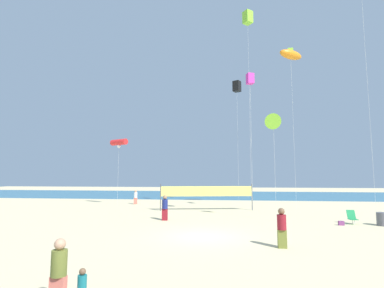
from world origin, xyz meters
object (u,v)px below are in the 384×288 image
(volleyball_net, at_px, (207,192))
(kite_red_tube, at_px, (119,142))
(beachgoer_maroon_shirt, at_px, (282,227))
(kite_orange_inflatable, at_px, (291,55))
(beach_handbag, at_px, (341,223))
(kite_lime_box, at_px, (248,18))
(mother_figure, at_px, (59,271))
(kite_black_box, at_px, (237,87))
(beachgoer_navy_shirt, at_px, (165,207))
(folding_beach_chair, at_px, (352,217))
(kite_lime_delta, at_px, (273,122))
(toddler_figure, at_px, (82,287))
(beachgoer_white_shirt, at_px, (136,197))
(trash_barrel, at_px, (383,219))
(kite_magenta_box, at_px, (250,79))

(volleyball_net, height_order, kite_red_tube, kite_red_tube)
(beachgoer_maroon_shirt, height_order, kite_orange_inflatable, kite_orange_inflatable)
(beach_handbag, bearing_deg, kite_red_tube, 152.35)
(beach_handbag, height_order, kite_lime_box, kite_lime_box)
(mother_figure, distance_m, kite_black_box, 29.62)
(kite_orange_inflatable, bearing_deg, beachgoer_navy_shirt, -145.41)
(mother_figure, relative_size, beachgoer_maroon_shirt, 0.95)
(folding_beach_chair, height_order, kite_lime_delta, kite_lime_delta)
(folding_beach_chair, relative_size, kite_lime_box, 0.05)
(toddler_figure, distance_m, beachgoer_maroon_shirt, 8.86)
(toddler_figure, height_order, beachgoer_navy_shirt, beachgoer_navy_shirt)
(beach_handbag, bearing_deg, beachgoer_white_shirt, 146.46)
(toddler_figure, distance_m, beachgoer_navy_shirt, 13.64)
(beach_handbag, height_order, kite_lime_delta, kite_lime_delta)
(kite_orange_inflatable, bearing_deg, kite_lime_delta, -113.47)
(folding_beach_chair, relative_size, volleyball_net, 0.11)
(beachgoer_navy_shirt, distance_m, volleyball_net, 6.60)
(trash_barrel, bearing_deg, kite_lime_box, 137.38)
(beachgoer_white_shirt, height_order, trash_barrel, beachgoer_white_shirt)
(mother_figure, xyz_separation_m, volleyball_net, (2.36, 19.64, 0.76))
(beachgoer_maroon_shirt, xyz_separation_m, kite_orange_inflatable, (4.02, 14.51, 13.99))
(beachgoer_white_shirt, height_order, volleyball_net, volleyball_net)
(kite_red_tube, xyz_separation_m, kite_black_box, (12.79, 3.50, 6.81))
(folding_beach_chair, height_order, trash_barrel, folding_beach_chair)
(mother_figure, height_order, volleyball_net, volleyball_net)
(kite_red_tube, bearing_deg, kite_black_box, 15.30)
(kite_lime_delta, bearing_deg, kite_black_box, 99.79)
(mother_figure, bearing_deg, beachgoer_maroon_shirt, 38.60)
(beachgoer_navy_shirt, xyz_separation_m, trash_barrel, (14.24, -0.54, -0.53))
(beachgoer_maroon_shirt, xyz_separation_m, folding_beach_chair, (5.80, 7.00, -0.46))
(beach_handbag, xyz_separation_m, kite_orange_inflatable, (-0.85, 8.16, 14.78))
(kite_black_box, bearing_deg, beachgoer_maroon_shirt, -87.02)
(trash_barrel, xyz_separation_m, kite_black_box, (-8.47, 13.13, 13.08))
(beachgoer_maroon_shirt, height_order, beachgoer_white_shirt, beachgoer_maroon_shirt)
(kite_red_tube, distance_m, kite_magenta_box, 15.67)
(mother_figure, relative_size, kite_orange_inflatable, 0.11)
(beachgoer_navy_shirt, relative_size, kite_magenta_box, 0.16)
(beachgoer_navy_shirt, xyz_separation_m, volleyball_net, (2.61, 6.02, 0.69))
(beachgoer_white_shirt, distance_m, kite_lime_delta, 17.91)
(toddler_figure, bearing_deg, trash_barrel, 17.64)
(folding_beach_chair, distance_m, kite_lime_delta, 8.15)
(kite_orange_inflatable, relative_size, kite_lime_delta, 2.04)
(beachgoer_navy_shirt, relative_size, volleyball_net, 0.21)
(kite_black_box, bearing_deg, beach_handbag, -66.10)
(beachgoer_maroon_shirt, bearing_deg, beachgoer_white_shirt, 108.15)
(kite_lime_delta, distance_m, kite_red_tube, 17.11)
(trash_barrel, distance_m, kite_lime_delta, 9.29)
(beachgoer_white_shirt, distance_m, kite_red_tube, 6.25)
(folding_beach_chair, xyz_separation_m, beach_handbag, (-0.94, -0.64, -0.33))
(trash_barrel, distance_m, beach_handbag, 2.60)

